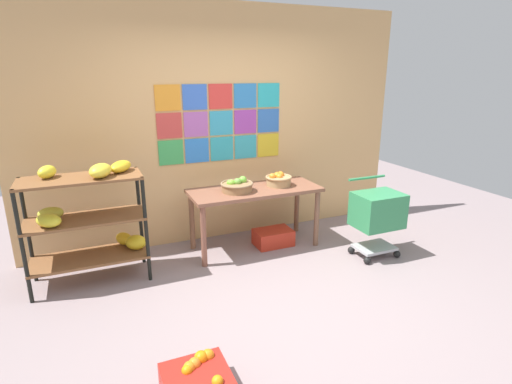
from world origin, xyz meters
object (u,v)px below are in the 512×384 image
at_px(shopping_cart, 377,213).
at_px(display_table, 255,197).
at_px(banana_shelf_unit, 90,213).
at_px(fruit_basket_back_left, 237,186).
at_px(orange_crate_foreground, 197,383).
at_px(fruit_basket_centre, 279,180).
at_px(produce_crate_under_table, 273,237).

bearing_deg(shopping_cart, display_table, 149.09).
height_order(banana_shelf_unit, fruit_basket_back_left, banana_shelf_unit).
distance_m(orange_crate_foreground, shopping_cart, 2.71).
xyz_separation_m(fruit_basket_centre, fruit_basket_back_left, (-0.53, -0.04, -0.01)).
height_order(fruit_basket_centre, fruit_basket_back_left, fruit_basket_back_left).
bearing_deg(orange_crate_foreground, banana_shelf_unit, 105.60).
height_order(display_table, fruit_basket_centre, fruit_basket_centre).
distance_m(display_table, fruit_basket_centre, 0.35).
height_order(banana_shelf_unit, display_table, banana_shelf_unit).
xyz_separation_m(banana_shelf_unit, fruit_basket_centre, (2.07, 0.12, 0.09)).
distance_m(banana_shelf_unit, fruit_basket_centre, 2.07).
height_order(banana_shelf_unit, orange_crate_foreground, banana_shelf_unit).
bearing_deg(fruit_basket_centre, shopping_cart, -42.33).
relative_size(orange_crate_foreground, shopping_cart, 0.48).
relative_size(produce_crate_under_table, shopping_cart, 0.51).
bearing_deg(produce_crate_under_table, orange_crate_foreground, -127.06).
height_order(display_table, shopping_cart, shopping_cart).
relative_size(banana_shelf_unit, produce_crate_under_table, 2.70).
xyz_separation_m(banana_shelf_unit, fruit_basket_back_left, (1.53, 0.08, 0.08)).
bearing_deg(shopping_cart, orange_crate_foreground, -150.72).
distance_m(fruit_basket_centre, orange_crate_foreground, 2.61).
bearing_deg(orange_crate_foreground, fruit_basket_back_left, 62.59).
xyz_separation_m(banana_shelf_unit, shopping_cart, (2.91, -0.65, -0.19)).
relative_size(fruit_basket_centre, shopping_cart, 0.36).
distance_m(produce_crate_under_table, orange_crate_foreground, 2.42).
xyz_separation_m(display_table, fruit_basket_centre, (0.31, 0.02, 0.17)).
relative_size(fruit_basket_centre, produce_crate_under_table, 0.70).
xyz_separation_m(display_table, produce_crate_under_table, (0.22, -0.04, -0.53)).
bearing_deg(fruit_basket_back_left, fruit_basket_centre, 3.94).
distance_m(banana_shelf_unit, produce_crate_under_table, 2.07).
height_order(display_table, orange_crate_foreground, display_table).
relative_size(fruit_basket_centre, orange_crate_foreground, 0.74).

